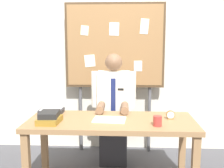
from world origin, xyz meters
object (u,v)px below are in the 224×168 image
Objects in this scene: desk_clock at (170,115)px; paper_tray at (51,111)px; person at (114,113)px; bulletin_board at (115,48)px; coffee_mug at (157,121)px; desk at (111,128)px; open_notebook at (109,120)px; book_stack at (49,118)px.

desk_clock is 0.36× the size of paper_tray.
person is at bearing 26.82° from paper_tray.
bulletin_board is (0.00, 0.36, 0.81)m from person.
coffee_mug is 1.22m from paper_tray.
bulletin_board is 1.21m from paper_tray.
open_notebook reaches higher than desk.
open_notebook is at bearing -130.30° from desk.
desk is at bearing 12.92° from book_stack.
book_stack is at bearing -77.62° from paper_tray.
bulletin_board is 1.41m from book_stack.
coffee_mug is at bearing -19.65° from paper_tray.
desk is 1.24× the size of person.
book_stack is at bearing -119.75° from bulletin_board.
book_stack is 0.80× the size of open_notebook.
bulletin_board reaches higher than paper_tray.
bulletin_board is 7.90× the size of paper_tray.
coffee_mug is at bearing -2.78° from book_stack.
open_notebook is 0.64m from desk_clock.
bulletin_board is at bearing 90.00° from desk.
person is at bearing 49.13° from book_stack.
person is 0.68× the size of bulletin_board.
desk_clock is (0.62, -0.88, -0.68)m from bulletin_board.
desk_clock is at bearing -39.71° from person.
person reaches higher than desk_clock.
book_stack reaches higher than desk.
paper_tray reaches higher than open_notebook.
paper_tray is (-1.15, 0.41, -0.02)m from coffee_mug.
desk is at bearing 49.70° from open_notebook.
coffee_mug is at bearing -67.84° from bulletin_board.
open_notebook is 1.28× the size of paper_tray.
coffee_mug is at bearing -123.93° from desk_clock.
desk is 0.10m from open_notebook.
paper_tray is at bearing 160.57° from open_notebook.
person is (0.00, 0.57, 0.01)m from desk.
bulletin_board is at bearing 88.98° from open_notebook.
paper_tray is (-0.08, 0.36, -0.03)m from book_stack.
bulletin_board is 1.19m from open_notebook.
person is 5.23× the size of book_stack.
person is at bearing 140.29° from desk_clock.
book_stack reaches higher than open_notebook.
book_stack is 0.37m from paper_tray.
paper_tray is at bearing 162.50° from desk.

